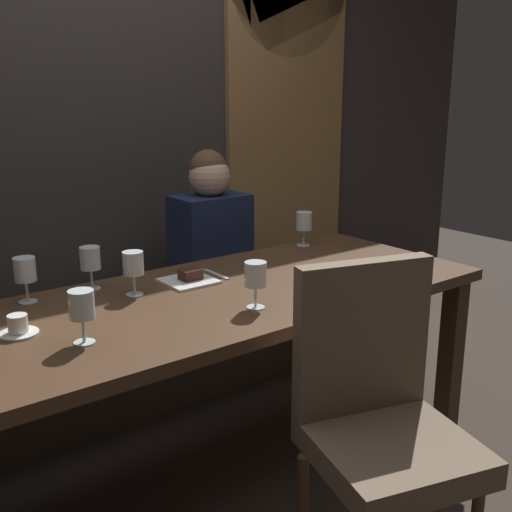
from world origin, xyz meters
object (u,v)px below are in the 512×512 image
dining_table (208,318)px  wine_glass_near_left (133,264)px  banquette_bench (128,360)px  wine_glass_far_right (25,272)px  wine_glass_near_right (304,222)px  wine_glass_center_front (90,259)px  wine_glass_end_right (256,275)px  dessert_plate (189,279)px  diner_bearded (210,230)px  chair_near_side (379,407)px  fork_on_table (216,274)px  wine_glass_end_left (82,307)px  espresso_cup (18,327)px

dining_table → wine_glass_near_left: size_ratio=13.41×
banquette_bench → wine_glass_far_right: size_ratio=15.24×
wine_glass_near_right → wine_glass_near_left: bearing=-169.9°
wine_glass_center_front → wine_glass_end_right: same height
wine_glass_center_front → dessert_plate: (0.34, -0.15, -0.10)m
wine_glass_near_left → diner_bearded: bearing=37.4°
wine_glass_near_left → dessert_plate: bearing=3.0°
wine_glass_near_left → wine_glass_end_right: (0.27, -0.38, 0.00)m
banquette_bench → chair_near_side: (0.12, -1.42, 0.33)m
wine_glass_center_front → dessert_plate: bearing=-23.6°
wine_glass_far_right → fork_on_table: wine_glass_far_right is taller
banquette_bench → wine_glass_far_right: bearing=-145.6°
wine_glass_end_left → wine_glass_end_right: (0.59, -0.07, 0.00)m
chair_near_side → dessert_plate: 0.93m
dining_table → fork_on_table: 0.27m
wine_glass_near_right → espresso_cup: (-1.45, -0.30, -0.09)m
diner_bearded → wine_glass_center_front: bearing=-155.1°
chair_near_side → wine_glass_near_right: 1.29m
banquette_bench → wine_glass_end_right: wine_glass_end_right is taller
wine_glass_center_front → fork_on_table: bearing=-15.7°
wine_glass_near_left → espresso_cup: (-0.46, -0.13, -0.09)m
wine_glass_near_left → espresso_cup: size_ratio=1.37×
wine_glass_end_left → fork_on_table: (0.70, 0.34, -0.11)m
wine_glass_end_right → fork_on_table: wine_glass_end_right is taller
dessert_plate → wine_glass_near_left: bearing=-177.0°
dining_table → wine_glass_end_left: bearing=-164.8°
diner_bearded → espresso_cup: size_ratio=6.17×
wine_glass_near_left → dining_table: bearing=-38.4°
banquette_bench → wine_glass_near_left: 0.85m
wine_glass_far_right → espresso_cup: (-0.12, -0.29, -0.09)m
chair_near_side → wine_glass_near_left: size_ratio=5.98×
wine_glass_near_right → wine_glass_near_left: 1.00m
wine_glass_end_left → wine_glass_end_right: bearing=-6.6°
dining_table → espresso_cup: bearing=176.6°
wine_glass_end_right → wine_glass_near_right: bearing=37.6°
fork_on_table → wine_glass_far_right: bearing=169.6°
dining_table → wine_glass_center_front: wine_glass_center_front is taller
dining_table → chair_near_side: bearing=-80.3°
diner_bearded → espresso_cup: 1.31m
banquette_bench → fork_on_table: size_ratio=14.71×
diner_bearded → dessert_plate: 0.67m
wine_glass_near_right → wine_glass_end_left: 1.40m
dining_table → dessert_plate: bearing=80.1°
wine_glass_near_left → wine_glass_end_right: bearing=-55.0°
wine_glass_center_front → wine_glass_end_left: bearing=-115.9°
diner_bearded → espresso_cup: bearing=-150.4°
diner_bearded → wine_glass_near_left: 0.86m
chair_near_side → wine_glass_far_right: size_ratio=5.98×
wine_glass_near_left → wine_glass_near_right: bearing=10.1°
chair_near_side → dessert_plate: bearing=95.8°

